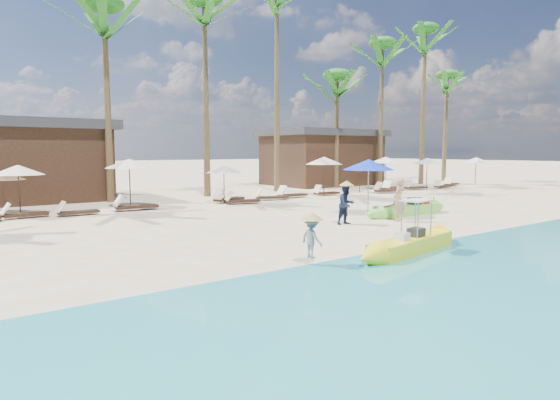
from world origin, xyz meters
TOP-DOWN VIEW (x-y plane):
  - ground at (0.00, 0.00)m, footprint 240.00×240.00m
  - wet_sand_strip at (0.00, -5.00)m, footprint 240.00×4.50m
  - green_canoe at (5.21, 1.78)m, footprint 5.57×0.77m
  - yellow_canoe at (-0.50, -3.02)m, footprint 5.30×1.30m
  - tourist at (3.52, 0.83)m, footprint 0.71×0.59m
  - vendor_green at (1.38, 1.44)m, footprint 0.72×0.56m
  - vendor_yellow at (-3.55, -2.57)m, footprint 0.40×0.64m
  - blue_umbrella at (3.83, 2.70)m, footprint 2.16×2.16m
  - resort_parasol_3 at (-8.43, 11.83)m, footprint 1.76×1.76m
  - resort_parasol_4 at (-7.97, 10.86)m, footprint 2.04×2.04m
  - lounger_4_left at (-7.99, 10.10)m, footprint 1.70×0.56m
  - lounger_4_right at (-6.10, 9.67)m, footprint 1.67×0.55m
  - resort_parasol_5 at (-3.27, 11.36)m, footprint 2.24×2.24m
  - lounger_5_left at (-3.58, 9.97)m, footprint 1.97×0.74m
  - resort_parasol_6 at (1.19, 10.22)m, footprint 1.88×1.88m
  - lounger_6_left at (1.51, 10.46)m, footprint 2.00×1.16m
  - lounger_6_right at (1.68, 9.41)m, footprint 1.82×0.91m
  - resort_parasol_7 at (8.00, 10.29)m, footprint 2.26×2.26m
  - lounger_7_left at (3.92, 10.05)m, footprint 1.89×1.11m
  - lounger_7_right at (5.59, 10.39)m, footprint 1.88×0.58m
  - resort_parasol_8 at (11.27, 10.57)m, footprint 1.80×1.80m
  - lounger_8_left at (8.11, 10.30)m, footprint 1.74×0.60m
  - resort_parasol_9 at (14.63, 11.41)m, footprint 2.20×2.20m
  - lounger_9_left at (12.41, 9.28)m, footprint 1.95×1.15m
  - lounger_9_right at (14.20, 10.46)m, footprint 1.89×0.96m
  - resort_parasol_10 at (17.60, 10.17)m, footprint 2.10×2.10m
  - lounger_10_left at (15.91, 9.88)m, footprint 1.87×0.85m
  - lounger_10_right at (18.54, 9.57)m, footprint 1.68×0.65m
  - resort_parasol_11 at (23.82, 10.22)m, footprint 2.10×2.10m
  - lounger_11_left at (21.07, 10.52)m, footprint 1.83×0.89m
  - palm_3 at (-3.36, 14.27)m, footprint 2.08×2.08m
  - palm_4 at (2.15, 14.01)m, footprint 2.08×2.08m
  - palm_5 at (7.45, 14.38)m, footprint 2.08×2.08m
  - palm_6 at (12.84, 14.52)m, footprint 2.08×2.08m
  - palm_7 at (16.57, 13.68)m, footprint 2.08×2.08m
  - palm_8 at (21.07, 13.33)m, footprint 2.08×2.08m
  - palm_9 at (26.21, 14.81)m, footprint 2.08×2.08m
  - pavilion_west at (-8.00, 17.50)m, footprint 10.80×6.60m
  - pavilion_east at (14.00, 17.50)m, footprint 8.80×6.60m

SIDE VIEW (x-z plane):
  - ground at x=0.00m, z-range 0.00..0.00m
  - wet_sand_strip at x=0.00m, z-range 0.00..0.01m
  - lounger_10_right at x=18.54m, z-range -0.09..0.47m
  - lounger_4_right at x=-6.10m, z-range -0.09..0.47m
  - lounger_4_left at x=-7.99m, z-range -0.10..0.48m
  - lounger_8_left at x=8.11m, z-range -0.10..0.49m
  - lounger_6_right at x=1.68m, z-range -0.10..0.49m
  - lounger_11_left at x=21.07m, z-range -0.10..0.50m
  - lounger_10_left at x=15.91m, z-range -0.10..0.51m
  - lounger_7_left at x=3.92m, z-range -0.10..0.51m
  - lounger_9_right at x=14.20m, z-range -0.10..0.51m
  - lounger_9_left at x=12.41m, z-range -0.11..0.53m
  - lounger_7_right at x=5.59m, z-range -0.11..0.53m
  - lounger_6_left at x=1.51m, z-range -0.11..0.54m
  - lounger_5_left at x=-3.58m, z-range -0.11..0.55m
  - yellow_canoe at x=-0.50m, z-range -0.47..0.92m
  - green_canoe at x=5.21m, z-range -0.12..0.59m
  - vendor_yellow at x=-3.55m, z-range 0.18..1.14m
  - vendor_green at x=1.38m, z-range 0.00..1.48m
  - tourist at x=3.52m, z-range 0.00..1.66m
  - resort_parasol_3 at x=-8.43m, z-range 0.73..2.55m
  - resort_parasol_8 at x=11.27m, z-range 0.75..2.60m
  - resort_parasol_6 at x=1.19m, z-range 0.78..2.72m
  - resort_parasol_4 at x=-7.97m, z-range 0.85..2.95m
  - resort_parasol_10 at x=17.60m, z-range 0.87..3.03m
  - resort_parasol_11 at x=23.82m, z-range 0.87..3.04m
  - resort_parasol_9 at x=14.63m, z-range 0.91..3.18m
  - resort_parasol_5 at x=-3.27m, z-range 0.93..3.23m
  - resort_parasol_7 at x=8.00m, z-range 0.93..3.26m
  - blue_umbrella at x=3.83m, z-range 0.94..3.27m
  - pavilion_west at x=-8.00m, z-range 0.04..4.34m
  - pavilion_east at x=14.00m, z-range 0.05..4.35m
  - palm_6 at x=12.84m, z-range 2.79..11.31m
  - palm_9 at x=26.21m, z-range 3.14..12.97m
  - palm_3 at x=-3.36m, z-range 3.32..13.83m
  - palm_7 at x=16.57m, z-range 3.46..14.53m
  - palm_4 at x=2.15m, z-range 3.60..15.30m
  - palm_8 at x=21.07m, z-range 3.83..16.53m
  - palm_5 at x=7.45m, z-range 4.02..17.62m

